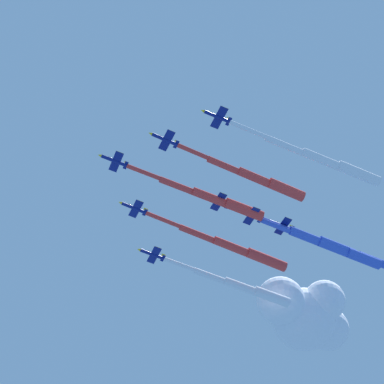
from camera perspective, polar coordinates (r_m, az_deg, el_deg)
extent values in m
cylinder|color=navy|center=(204.38, -6.99, 2.79)|extent=(8.77, 4.98, 1.38)
cone|color=yellow|center=(204.32, -8.31, 3.29)|extent=(1.73, 1.73, 1.32)
cylinder|color=black|center=(204.56, -5.75, 2.32)|extent=(0.98, 1.19, 1.04)
ellipsoid|color=black|center=(204.70, -7.48, 3.07)|extent=(2.12, 1.63, 0.88)
cube|color=navy|center=(204.36, -6.85, 2.73)|extent=(5.78, 8.43, 2.72)
cube|color=yellow|center=(201.97, -6.53, 3.52)|extent=(2.38, 1.58, 0.31)
cube|color=yellow|center=(206.90, -7.16, 1.98)|extent=(2.38, 1.58, 0.31)
cube|color=navy|center=(204.51, -6.00, 2.41)|extent=(2.27, 3.26, 1.08)
cube|color=yellow|center=(205.24, -5.95, 2.58)|extent=(1.56, 1.21, 1.84)
cylinder|color=red|center=(204.94, -4.16, 1.71)|extent=(12.82, 7.09, 1.76)
cylinder|color=red|center=(206.36, -1.20, 0.50)|extent=(13.19, 7.89, 2.64)
cylinder|color=red|center=(207.95, 1.78, -0.55)|extent=(13.55, 8.69, 3.53)
cylinder|color=red|center=(210.16, 4.72, -1.58)|extent=(13.91, 9.50, 4.41)
cylinder|color=navy|center=(199.78, -2.43, 4.73)|extent=(8.84, 4.79, 1.40)
cone|color=yellow|center=(199.37, -3.77, 5.29)|extent=(1.72, 1.73, 1.33)
cylinder|color=black|center=(200.29, -1.18, 4.20)|extent=(0.96, 1.20, 1.05)
ellipsoid|color=black|center=(199.97, -2.93, 5.03)|extent=(2.12, 1.61, 0.89)
cube|color=navy|center=(199.80, -2.29, 4.66)|extent=(5.59, 8.39, 2.93)
cube|color=yellow|center=(197.53, -1.88, 5.46)|extent=(2.39, 1.53, 0.33)
cube|color=yellow|center=(202.23, -2.68, 3.90)|extent=(2.39, 1.53, 0.33)
cube|color=navy|center=(200.18, -1.44, 4.31)|extent=(2.20, 3.24, 1.16)
cube|color=yellow|center=(200.93, -1.39, 4.47)|extent=(1.58, 1.23, 1.83)
cylinder|color=red|center=(201.05, 0.30, 3.57)|extent=(12.10, 6.46, 1.79)
cylinder|color=red|center=(203.09, 3.04, 2.34)|extent=(12.45, 7.29, 2.68)
cylinder|color=red|center=(205.25, 5.80, 1.26)|extent=(12.80, 8.11, 3.57)
cylinder|color=red|center=(207.93, 8.50, 0.20)|extent=(13.14, 8.93, 4.47)
cylinder|color=navy|center=(211.06, -5.21, -1.47)|extent=(8.84, 4.83, 1.42)
cone|color=yellow|center=(210.66, -6.48, -0.96)|extent=(1.73, 1.75, 1.35)
cylinder|color=black|center=(211.54, -4.02, -1.95)|extent=(0.97, 1.22, 1.07)
ellipsoid|color=black|center=(211.21, -5.68, -1.18)|extent=(2.12, 1.62, 0.91)
cube|color=navy|center=(211.08, -5.08, -1.53)|extent=(5.58, 8.32, 3.14)
cube|color=yellow|center=(208.37, -4.73, -0.87)|extent=(2.39, 1.54, 0.34)
cube|color=yellow|center=(213.91, -5.40, -2.16)|extent=(2.39, 1.54, 0.34)
cube|color=navy|center=(211.44, -4.26, -1.85)|extent=(2.20, 3.21, 1.24)
cube|color=yellow|center=(212.09, -4.21, -1.67)|extent=(1.60, 1.28, 1.82)
cylinder|color=red|center=(212.39, -2.38, -2.60)|extent=(13.98, 7.32, 1.81)
cylinder|color=red|center=(214.75, 0.67, -3.88)|extent=(14.34, 8.15, 2.71)
cylinder|color=red|center=(217.32, 3.74, -5.01)|extent=(14.69, 8.98, 3.62)
cylinder|color=red|center=(220.56, 6.74, -6.08)|extent=(15.04, 9.81, 4.52)
cylinder|color=navy|center=(197.55, 2.32, 6.78)|extent=(8.78, 4.95, 1.39)
cone|color=yellow|center=(196.85, 0.97, 7.33)|extent=(1.73, 1.74, 1.32)
cylinder|color=black|center=(198.33, 3.58, 6.26)|extent=(0.97, 1.20, 1.04)
ellipsoid|color=black|center=(197.65, 1.81, 7.07)|extent=(2.12, 1.63, 0.88)
cube|color=navy|center=(197.60, 2.47, 6.71)|extent=(5.74, 8.42, 2.77)
cube|color=yellow|center=(195.60, 2.92, 7.56)|extent=(2.38, 1.58, 0.31)
cube|color=yellow|center=(199.76, 2.02, 5.90)|extent=(2.38, 1.58, 0.31)
cube|color=navy|center=(198.16, 3.33, 6.36)|extent=(2.26, 3.25, 1.10)
cube|color=yellow|center=(198.95, 3.35, 6.52)|extent=(1.57, 1.22, 1.84)
cylinder|color=white|center=(199.60, 5.33, 5.53)|extent=(14.07, 7.60, 1.77)
cylinder|color=white|center=(202.77, 8.54, 4.09)|extent=(14.43, 8.40, 2.65)
cylinder|color=white|center=(206.30, 11.73, 2.83)|extent=(14.79, 9.21, 3.54)
cylinder|color=white|center=(210.54, 14.80, 1.62)|extent=(15.15, 10.02, 4.42)
cylinder|color=navy|center=(217.64, -3.57, -5.65)|extent=(8.77, 4.99, 1.39)
cone|color=yellow|center=(217.03, -4.81, -5.19)|extent=(1.73, 1.74, 1.32)
cylinder|color=black|center=(218.32, -2.40, -6.08)|extent=(0.98, 1.20, 1.04)
ellipsoid|color=black|center=(217.71, -4.03, -5.38)|extent=(2.12, 1.64, 0.88)
cube|color=navy|center=(217.68, -3.44, -5.71)|extent=(5.78, 8.42, 2.76)
cube|color=yellow|center=(214.96, -3.09, -5.07)|extent=(2.38, 1.58, 0.31)
cube|color=yellow|center=(220.53, -3.76, -6.30)|extent=(2.38, 1.58, 0.31)
cube|color=navy|center=(218.18, -2.64, -5.99)|extent=(2.27, 3.25, 1.10)
cube|color=yellow|center=(218.82, -2.60, -5.81)|extent=(1.57, 1.22, 1.84)
cylinder|color=white|center=(219.33, -0.94, -6.61)|extent=(12.67, 7.03, 1.77)
cylinder|color=white|center=(221.88, 1.78, -7.63)|extent=(13.03, 7.83, 2.65)
cylinder|color=white|center=(224.49, 4.52, -8.51)|extent=(13.40, 8.64, 3.54)
cylinder|color=white|center=(227.62, 7.21, -9.35)|extent=(13.76, 9.44, 4.42)
cylinder|color=navy|center=(209.22, 2.27, -0.83)|extent=(8.81, 4.92, 1.41)
cone|color=yellow|center=(208.26, 1.00, -0.33)|extent=(1.73, 1.75, 1.34)
cylinder|color=black|center=(210.23, 3.45, -1.30)|extent=(0.98, 1.21, 1.06)
ellipsoid|color=black|center=(209.17, 1.79, -0.54)|extent=(2.12, 1.63, 0.90)
cube|color=navy|center=(209.30, 2.40, -0.89)|extent=(5.66, 8.34, 3.04)
cube|color=yellow|center=(206.84, 2.83, -0.20)|extent=(2.38, 1.56, 0.34)
cube|color=yellow|center=(211.90, 1.99, -1.54)|extent=(2.38, 1.56, 0.34)
cube|color=navy|center=(210.02, 3.21, -1.20)|extent=(2.23, 3.22, 1.20)
cube|color=yellow|center=(210.70, 3.23, -1.02)|extent=(1.59, 1.27, 1.82)
cylinder|color=blue|center=(211.64, 4.91, -1.87)|extent=(12.65, 6.89, 1.80)
cylinder|color=blue|center=(214.95, 7.60, -3.00)|extent=(13.01, 7.71, 2.70)
cylinder|color=blue|center=(218.34, 10.30, -3.97)|extent=(13.37, 8.54, 3.60)
cylinder|color=blue|center=(222.24, 12.91, -4.89)|extent=(13.73, 9.36, 4.50)
cylinder|color=navy|center=(211.18, 5.25, -2.12)|extent=(8.80, 4.96, 1.42)
cone|color=yellow|center=(209.95, 4.01, -1.63)|extent=(1.73, 1.76, 1.34)
cylinder|color=black|center=(212.44, 6.41, -2.56)|extent=(0.98, 1.21, 1.06)
ellipsoid|color=black|center=(211.02, 4.78, -1.84)|extent=(2.12, 1.64, 0.90)
cube|color=navy|center=(211.29, 5.38, -2.18)|extent=(5.69, 8.33, 3.07)
cube|color=yellow|center=(208.84, 5.84, -1.50)|extent=(2.38, 1.57, 0.34)
cube|color=yellow|center=(213.87, 4.94, -2.81)|extent=(2.38, 1.57, 0.34)
cube|color=navy|center=(212.18, 6.17, -2.47)|extent=(2.24, 3.22, 1.21)
cube|color=yellow|center=(212.85, 6.19, -2.29)|extent=(1.60, 1.28, 1.82)
cylinder|color=blue|center=(214.09, 7.78, -3.09)|extent=(12.07, 6.70, 1.80)
cylinder|color=blue|center=(217.76, 10.28, -4.12)|extent=(12.44, 7.52, 2.70)
cylinder|color=blue|center=(221.46, 12.78, -4.99)|extent=(12.81, 8.35, 3.60)
cylinder|color=blue|center=(225.60, 15.22, -5.82)|extent=(13.17, 9.17, 4.50)
cylinder|color=navy|center=(216.47, 8.07, -3.01)|extent=(8.77, 5.01, 1.41)
cone|color=yellow|center=(215.00, 6.87, -2.55)|extent=(1.74, 1.75, 1.34)
cylinder|color=black|center=(217.95, 9.19, -3.43)|extent=(0.98, 1.21, 1.05)
ellipsoid|color=black|center=(216.21, 7.61, -2.74)|extent=(2.12, 1.65, 0.90)
cube|color=navy|center=(216.60, 8.20, -3.07)|extent=(5.75, 8.36, 2.96)
cube|color=yellow|center=(214.23, 8.67, -2.41)|extent=(2.38, 1.58, 0.33)
cube|color=yellow|center=(219.10, 7.74, -3.68)|extent=(2.38, 1.58, 0.33)
cube|color=navy|center=(217.64, 8.96, -3.34)|extent=(2.26, 3.23, 1.17)
cube|color=yellow|center=(218.31, 8.97, -3.17)|extent=(1.59, 1.26, 1.83)
cylinder|color=blue|center=(220.19, 10.74, -4.01)|extent=(14.14, 7.72, 1.79)
cylinder|color=blue|center=(225.16, 13.57, -5.13)|extent=(14.51, 8.54, 2.68)
cylinder|color=blue|center=(230.30, 16.38, -6.08)|extent=(14.88, 9.35, 3.58)
sphere|color=white|center=(253.59, 10.02, -11.22)|extent=(24.44, 24.44, 24.44)
sphere|color=white|center=(244.54, 7.98, -9.67)|extent=(18.33, 18.33, 18.33)
sphere|color=white|center=(259.06, 12.08, -11.96)|extent=(17.10, 17.10, 17.10)
sphere|color=white|center=(252.13, 11.86, -9.56)|extent=(15.88, 15.88, 15.88)
sphere|color=white|center=(258.05, 9.36, -10.69)|extent=(13.44, 13.44, 13.44)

